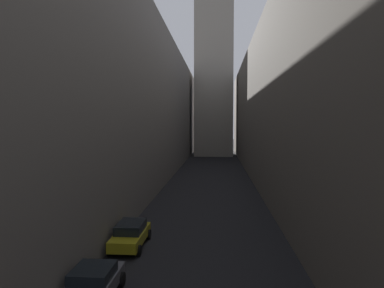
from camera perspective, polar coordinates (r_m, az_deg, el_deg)
ground_plane at (r=43.12m, az=2.85°, el=-6.87°), size 264.00×264.00×0.00m
building_block_left at (r=46.40m, az=-12.42°, el=6.10°), size 13.46×108.00×19.89m
building_block_right at (r=46.14m, az=19.62°, el=5.51°), size 15.37×108.00×19.09m
clock_tower at (r=89.69m, az=3.57°, el=20.94°), size 9.85×9.85×66.99m
parked_car_left_third at (r=16.79m, az=-15.84°, el=-20.92°), size 2.01×4.33×1.42m
parked_car_left_far at (r=22.83m, az=-9.87°, el=-14.11°), size 1.91×4.39×1.50m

